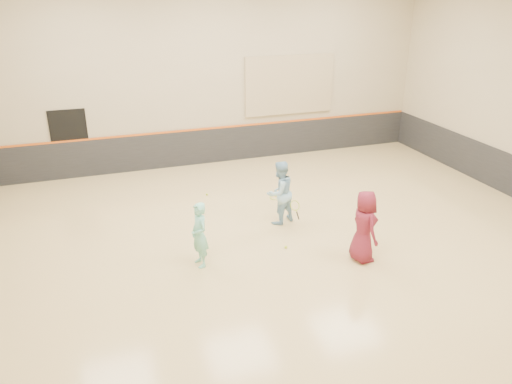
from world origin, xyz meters
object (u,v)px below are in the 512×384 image
object	(u,v)px
instructor	(280,193)
young_man	(364,226)
spare_racket	(274,196)
girl	(199,235)

from	to	relation	value
instructor	young_man	bearing A→B (deg)	92.76
spare_racket	girl	bearing A→B (deg)	-134.46
girl	spare_racket	size ratio (longest dim) A/B	2.46
girl	spare_racket	bearing A→B (deg)	126.23
girl	spare_racket	xyz separation A→B (m)	(2.85, 2.90, -0.68)
girl	young_man	world-z (taller)	young_man
instructor	girl	bearing A→B (deg)	8.97
girl	young_man	xyz separation A→B (m)	(3.46, -0.95, 0.09)
girl	young_man	distance (m)	3.59
girl	spare_racket	distance (m)	4.12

